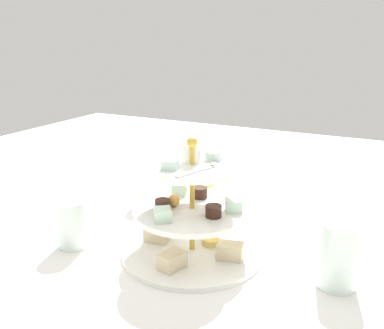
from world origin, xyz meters
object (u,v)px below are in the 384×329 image
water_glass_short_left (146,192)px  water_glass_mid_back (72,224)px  water_glass_tall_right (338,256)px  butter_knife_right (296,213)px  teacup_with_saucer (203,192)px  tiered_serving_stand (192,219)px

water_glass_short_left → water_glass_mid_back: 0.25m
water_glass_tall_right → water_glass_short_left: size_ratio=1.55×
butter_knife_right → water_glass_tall_right: bearing=142.0°
water_glass_short_left → water_glass_mid_back: bearing=176.1°
water_glass_tall_right → teacup_with_saucer: (0.26, 0.38, -0.03)m
water_glass_tall_right → butter_knife_right: 0.32m
teacup_with_saucer → water_glass_tall_right: bearing=-124.5°
water_glass_tall_right → water_glass_short_left: (0.16, 0.49, -0.02)m
water_glass_mid_back → water_glass_short_left: bearing=-3.9°
tiered_serving_stand → water_glass_mid_back: tiered_serving_stand is taller
tiered_serving_stand → teacup_with_saucer: tiered_serving_stand is taller
tiered_serving_stand → water_glass_tall_right: size_ratio=2.40×
tiered_serving_stand → water_glass_short_left: (0.17, 0.21, -0.04)m
butter_knife_right → water_glass_mid_back: 0.53m
water_glass_short_left → teacup_with_saucer: water_glass_short_left is taller
water_glass_mid_back → tiered_serving_stand: bearing=-70.6°
water_glass_short_left → teacup_with_saucer: bearing=-48.5°
tiered_serving_stand → teacup_with_saucer: (0.27, 0.10, -0.05)m
water_glass_mid_back → water_glass_tall_right: bearing=-79.8°
water_glass_tall_right → tiered_serving_stand: bearing=92.0°
butter_knife_right → water_glass_mid_back: (-0.37, 0.37, 0.05)m
water_glass_short_left → tiered_serving_stand: bearing=-127.9°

